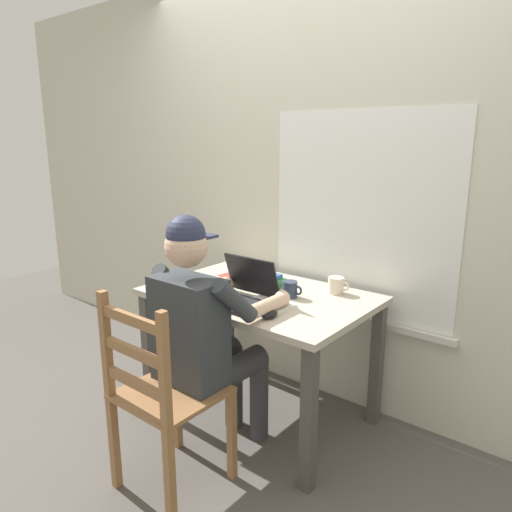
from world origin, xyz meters
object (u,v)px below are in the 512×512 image
at_px(seated_person, 206,329).
at_px(book_stack_main, 266,280).
at_px(wooden_chair, 162,396).
at_px(desk, 260,311).
at_px(computer_mouse, 270,314).
at_px(landscape_photo_print, 229,276).
at_px(laptop, 241,292).
at_px(coffee_mug_dark, 290,289).
at_px(coffee_mug_white, 336,285).

relative_size(seated_person, book_stack_main, 6.58).
bearing_deg(wooden_chair, desk, 93.56).
xyz_separation_m(computer_mouse, landscape_photo_print, (-0.62, 0.40, -0.02)).
height_order(desk, seated_person, seated_person).
distance_m(computer_mouse, landscape_photo_print, 0.74).
bearing_deg(laptop, landscape_photo_print, 139.57).
bearing_deg(coffee_mug_dark, wooden_chair, -99.29).
bearing_deg(desk, book_stack_main, 109.52).
bearing_deg(desk, coffee_mug_dark, 13.12).
bearing_deg(landscape_photo_print, seated_person, -47.78).
distance_m(coffee_mug_white, coffee_mug_dark, 0.26).
bearing_deg(landscape_photo_print, coffee_mug_dark, -0.76).
height_order(seated_person, landscape_photo_print, seated_person).
bearing_deg(wooden_chair, book_stack_main, 95.67).
bearing_deg(coffee_mug_dark, desk, -166.88).
xyz_separation_m(wooden_chair, book_stack_main, (-0.09, 0.86, 0.31)).
bearing_deg(wooden_chair, landscape_photo_print, 113.98).
height_order(desk, coffee_mug_white, coffee_mug_white).
relative_size(seated_person, computer_mouse, 12.59).
xyz_separation_m(laptop, book_stack_main, (-0.06, 0.29, -0.02)).
relative_size(wooden_chair, coffee_mug_white, 7.68).
bearing_deg(coffee_mug_white, laptop, -126.07).
bearing_deg(wooden_chair, coffee_mug_dark, 80.71).
distance_m(desk, book_stack_main, 0.18).
height_order(laptop, book_stack_main, laptop).
relative_size(desk, laptop, 3.67).
bearing_deg(coffee_mug_white, book_stack_main, -158.77).
xyz_separation_m(seated_person, laptop, (-0.03, 0.29, 0.11)).
bearing_deg(seated_person, wooden_chair, -90.00).
distance_m(coffee_mug_dark, landscape_photo_print, 0.53).
height_order(desk, wooden_chair, wooden_chair).
xyz_separation_m(wooden_chair, computer_mouse, (0.23, 0.48, 0.29)).
bearing_deg(wooden_chair, coffee_mug_white, 74.07).
xyz_separation_m(computer_mouse, coffee_mug_white, (0.06, 0.52, 0.03)).
distance_m(coffee_mug_dark, book_stack_main, 0.23).
bearing_deg(desk, laptop, -84.14).
bearing_deg(laptop, wooden_chair, -87.16).
bearing_deg(coffee_mug_white, coffee_mug_dark, -126.47).
distance_m(book_stack_main, landscape_photo_print, 0.31).
distance_m(seated_person, wooden_chair, 0.36).
bearing_deg(laptop, desk, 95.86).
relative_size(computer_mouse, coffee_mug_dark, 0.85).
relative_size(computer_mouse, book_stack_main, 0.52).
relative_size(coffee_mug_white, landscape_photo_print, 0.96).
height_order(laptop, landscape_photo_print, laptop).
bearing_deg(coffee_mug_white, landscape_photo_print, -169.81).
bearing_deg(seated_person, landscape_photo_print, 123.14).
xyz_separation_m(seated_person, computer_mouse, (0.23, 0.20, 0.07)).
height_order(seated_person, book_stack_main, seated_person).
bearing_deg(computer_mouse, landscape_photo_print, 147.10).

